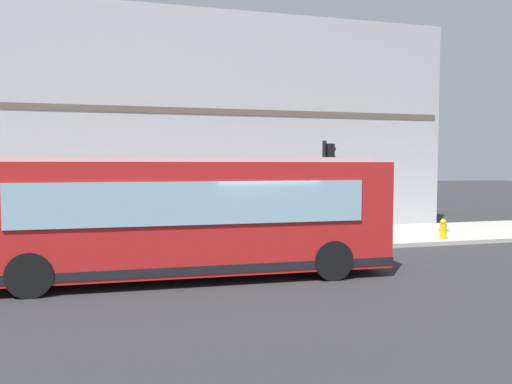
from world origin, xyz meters
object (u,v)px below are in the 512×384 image
Objects in this scene: city_bus_nearside at (191,217)px; pedestrian_walking_along_curb at (160,221)px; fire_hydrant at (443,229)px; pedestrian_near_building_entrance at (26,216)px; traffic_light_near_corner at (328,172)px; pedestrian_by_light_pole at (243,215)px.

pedestrian_walking_along_curb is at bearing 9.45° from city_bus_nearside.
pedestrian_walking_along_curb is (0.48, 10.16, 0.57)m from fire_hydrant.
fire_hydrant is 0.41× the size of pedestrian_near_building_entrance.
traffic_light_near_corner is 5.82m from pedestrian_walking_along_curb.
city_bus_nearside is 6.96m from pedestrian_near_building_entrance.
pedestrian_near_building_entrance is (2.05, 14.44, 0.68)m from fire_hydrant.
pedestrian_walking_along_curb is at bearing -110.14° from pedestrian_near_building_entrance.
traffic_light_near_corner is 5.03m from fire_hydrant.
pedestrian_near_building_entrance is at bearing 44.25° from city_bus_nearside.
pedestrian_by_light_pole reaches higher than fire_hydrant.
city_bus_nearside reaches higher than pedestrian_walking_along_curb.
fire_hydrant is 0.46× the size of pedestrian_walking_along_curb.
pedestrian_near_building_entrance is at bearing 88.00° from pedestrian_by_light_pole.
city_bus_nearside is 5.63× the size of pedestrian_near_building_entrance.
pedestrian_near_building_entrance is (4.98, 4.85, -0.36)m from city_bus_nearside.
pedestrian_by_light_pole is 0.86× the size of pedestrian_near_building_entrance.
city_bus_nearside is 5.93m from traffic_light_near_corner.
pedestrian_by_light_pole is (1.79, 7.10, 0.52)m from fire_hydrant.
pedestrian_by_light_pole is at bearing -92.00° from pedestrian_near_building_entrance.
fire_hydrant is (-0.02, -4.56, -2.11)m from traffic_light_near_corner.
pedestrian_walking_along_curb is at bearing 85.34° from traffic_light_near_corner.
city_bus_nearside is 13.65× the size of fire_hydrant.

